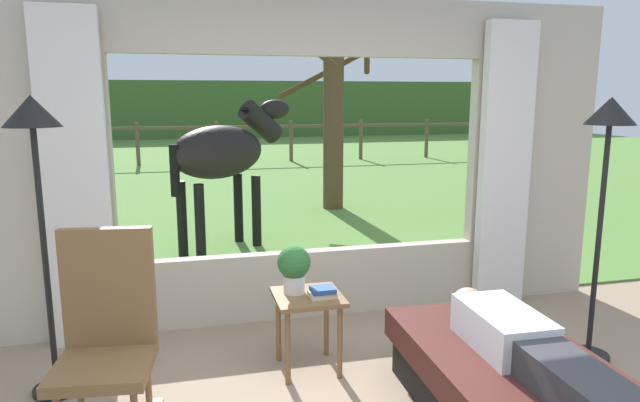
# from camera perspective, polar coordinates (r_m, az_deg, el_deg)

# --- Properties ---
(back_wall_with_window) EXTENTS (5.20, 0.12, 2.55)m
(back_wall_with_window) POSITION_cam_1_polar(r_m,az_deg,el_deg) (4.49, -1.43, 3.55)
(back_wall_with_window) COLOR #BCB29E
(back_wall_with_window) RESTS_ON ground_plane
(curtain_panel_left) EXTENTS (0.44, 0.10, 2.40)m
(curtain_panel_left) POSITION_cam_1_polar(r_m,az_deg,el_deg) (4.31, -23.47, 1.71)
(curtain_panel_left) COLOR silver
(curtain_panel_left) RESTS_ON ground_plane
(curtain_panel_right) EXTENTS (0.44, 0.10, 2.40)m
(curtain_panel_right) POSITION_cam_1_polar(r_m,az_deg,el_deg) (5.02, 18.15, 3.21)
(curtain_panel_right) COLOR silver
(curtain_panel_right) RESTS_ON ground_plane
(outdoor_pasture_lawn) EXTENTS (36.00, 21.68, 0.02)m
(outdoor_pasture_lawn) POSITION_cam_1_polar(r_m,az_deg,el_deg) (15.39, -10.36, 3.80)
(outdoor_pasture_lawn) COLOR #568438
(outdoor_pasture_lawn) RESTS_ON ground_plane
(distant_hill_ridge) EXTENTS (36.00, 2.00, 2.40)m
(distant_hill_ridge) POSITION_cam_1_polar(r_m,az_deg,el_deg) (25.12, -11.98, 9.06)
(distant_hill_ridge) COLOR #40642D
(distant_hill_ridge) RESTS_ON ground_plane
(recliner_sofa) EXTENTS (0.95, 1.73, 0.42)m
(recliner_sofa) POSITION_cam_1_polar(r_m,az_deg,el_deg) (3.39, 19.06, -17.92)
(recliner_sofa) COLOR black
(recliner_sofa) RESTS_ON ground_plane
(reclining_person) EXTENTS (0.36, 1.43, 0.22)m
(reclining_person) POSITION_cam_1_polar(r_m,az_deg,el_deg) (3.22, 19.89, -13.53)
(reclining_person) COLOR silver
(reclining_person) RESTS_ON recliner_sofa
(rocking_chair) EXTENTS (0.54, 0.73, 1.12)m
(rocking_chair) POSITION_cam_1_polar(r_m,az_deg,el_deg) (3.24, -20.74, -12.96)
(rocking_chair) COLOR brown
(rocking_chair) RESTS_ON ground_plane
(side_table) EXTENTS (0.44, 0.44, 0.52)m
(side_table) POSITION_cam_1_polar(r_m,az_deg,el_deg) (3.77, -1.22, -10.80)
(side_table) COLOR brown
(side_table) RESTS_ON ground_plane
(potted_plant) EXTENTS (0.22, 0.22, 0.32)m
(potted_plant) POSITION_cam_1_polar(r_m,az_deg,el_deg) (3.72, -2.66, -6.60)
(potted_plant) COLOR silver
(potted_plant) RESTS_ON side_table
(book_stack) EXTENTS (0.18, 0.14, 0.07)m
(book_stack) POSITION_cam_1_polar(r_m,az_deg,el_deg) (3.68, 0.26, -9.22)
(book_stack) COLOR beige
(book_stack) RESTS_ON side_table
(floor_lamp_left) EXTENTS (0.32, 0.32, 1.81)m
(floor_lamp_left) POSITION_cam_1_polar(r_m,az_deg,el_deg) (3.62, -26.82, 4.03)
(floor_lamp_left) COLOR black
(floor_lamp_left) RESTS_ON ground_plane
(floor_lamp_right) EXTENTS (0.32, 0.32, 1.80)m
(floor_lamp_right) POSITION_cam_1_polar(r_m,az_deg,el_deg) (4.14, 27.03, 4.58)
(floor_lamp_right) COLOR black
(floor_lamp_right) RESTS_ON ground_plane
(horse) EXTENTS (1.66, 1.35, 1.73)m
(horse) POSITION_cam_1_polar(r_m,az_deg,el_deg) (6.56, -9.67, 4.82)
(horse) COLOR black
(horse) RESTS_ON outdoor_pasture_lawn
(pasture_tree) EXTENTS (1.49, 1.48, 3.15)m
(pasture_tree) POSITION_cam_1_polar(r_m,az_deg,el_deg) (8.90, 1.47, 9.65)
(pasture_tree) COLOR #4C3823
(pasture_tree) RESTS_ON outdoor_pasture_lawn
(pasture_fence_line) EXTENTS (16.10, 0.10, 1.10)m
(pasture_fence_line) POSITION_cam_1_polar(r_m,az_deg,el_deg) (15.19, -10.42, 6.49)
(pasture_fence_line) COLOR brown
(pasture_fence_line) RESTS_ON outdoor_pasture_lawn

